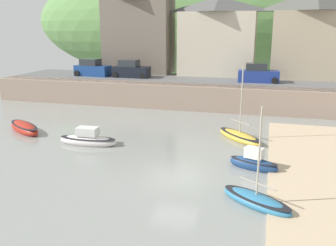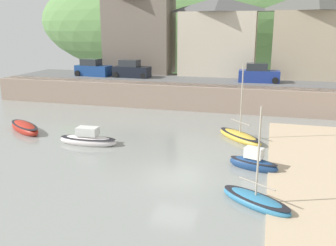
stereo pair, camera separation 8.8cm
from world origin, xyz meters
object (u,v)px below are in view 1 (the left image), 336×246
object	(u,v)px
waterfront_building_centre	(218,36)
fishing_boat_green	(88,140)
parked_car_by_wall	(131,70)
sailboat_tall_mast	(24,128)
waterfront_building_right	(313,34)
sailboat_far_left	(256,200)
rowboat_small_beached	(254,163)
parked_car_end_of_row	(258,74)
sailboat_nearest_shore	(240,136)
parked_car_near_slipway	(92,69)
waterfront_building_left	(138,29)

from	to	relation	value
waterfront_building_centre	fishing_boat_green	world-z (taller)	waterfront_building_centre
parked_car_by_wall	sailboat_tall_mast	bearing A→B (deg)	-100.28
waterfront_building_right	sailboat_far_left	distance (m)	28.73
rowboat_small_beached	fishing_boat_green	world-z (taller)	rowboat_small_beached
waterfront_building_right	sailboat_tall_mast	world-z (taller)	waterfront_building_right
sailboat_far_left	sailboat_tall_mast	distance (m)	19.71
sailboat_far_left	parked_car_end_of_row	size ratio (longest dim) A/B	1.15
waterfront_building_centre	rowboat_small_beached	distance (m)	24.46
sailboat_far_left	sailboat_nearest_shore	bearing A→B (deg)	132.08
parked_car_near_slipway	parked_car_end_of_row	size ratio (longest dim) A/B	1.01
waterfront_building_left	fishing_boat_green	world-z (taller)	waterfront_building_left
parked_car_near_slipway	waterfront_building_left	bearing A→B (deg)	52.96
parked_car_end_of_row	waterfront_building_left	bearing A→B (deg)	159.09
parked_car_by_wall	parked_car_near_slipway	bearing A→B (deg)	-178.21
sailboat_tall_mast	parked_car_near_slipway	xyz separation A→B (m)	(-1.51, 15.15, 2.91)
waterfront_building_left	sailboat_nearest_shore	world-z (taller)	waterfront_building_left
parked_car_by_wall	waterfront_building_right	bearing A→B (deg)	14.90
waterfront_building_left	sailboat_nearest_shore	xyz separation A→B (m)	(13.87, -17.42, -7.43)
fishing_boat_green	parked_car_near_slipway	bearing A→B (deg)	113.02
parked_car_by_wall	sailboat_far_left	bearing A→B (deg)	-55.39
parked_car_end_of_row	sailboat_tall_mast	bearing A→B (deg)	-142.28
waterfront_building_left	parked_car_by_wall	xyz separation A→B (m)	(0.60, -4.50, -4.47)
sailboat_nearest_shore	rowboat_small_beached	bearing A→B (deg)	-30.70
waterfront_building_left	waterfront_building_right	bearing A→B (deg)	0.00
parked_car_end_of_row	fishing_boat_green	bearing A→B (deg)	-126.47
waterfront_building_right	sailboat_far_left	world-z (taller)	waterfront_building_right
fishing_boat_green	waterfront_building_centre	bearing A→B (deg)	72.43
parked_car_by_wall	waterfront_building_left	bearing A→B (deg)	99.34
waterfront_building_centre	sailboat_far_left	world-z (taller)	waterfront_building_centre
waterfront_building_right	parked_car_end_of_row	bearing A→B (deg)	-140.20
sailboat_far_left	fishing_boat_green	world-z (taller)	sailboat_far_left
rowboat_small_beached	parked_car_by_wall	world-z (taller)	parked_car_by_wall
waterfront_building_centre	rowboat_small_beached	bearing A→B (deg)	-76.57
sailboat_nearest_shore	parked_car_by_wall	world-z (taller)	sailboat_nearest_shore
sailboat_nearest_shore	fishing_boat_green	size ratio (longest dim) A/B	1.32
waterfront_building_right	parked_car_by_wall	distance (m)	20.24
rowboat_small_beached	fishing_boat_green	size ratio (longest dim) A/B	0.72
sailboat_tall_mast	parked_car_near_slipway	bearing A→B (deg)	129.54
waterfront_building_right	sailboat_tall_mast	xyz separation A→B (m)	(-22.57, -19.65, -6.90)
waterfront_building_right	fishing_boat_green	size ratio (longest dim) A/B	2.22
rowboat_small_beached	parked_car_near_slipway	distance (m)	26.81
sailboat_nearest_shore	rowboat_small_beached	world-z (taller)	sailboat_nearest_shore
sailboat_far_left	parked_car_by_wall	size ratio (longest dim) A/B	1.16
parked_car_by_wall	waterfront_building_centre	bearing A→B (deg)	28.29
waterfront_building_left	waterfront_building_centre	world-z (taller)	waterfront_building_left
sailboat_nearest_shore	parked_car_by_wall	xyz separation A→B (m)	(-13.27, 12.92, 2.95)
fishing_boat_green	parked_car_by_wall	size ratio (longest dim) A/B	1.02
sailboat_nearest_shore	parked_car_by_wall	size ratio (longest dim) A/B	1.35
waterfront_building_left	waterfront_building_right	size ratio (longest dim) A/B	1.11
sailboat_nearest_shore	parked_car_near_slipway	bearing A→B (deg)	-168.95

